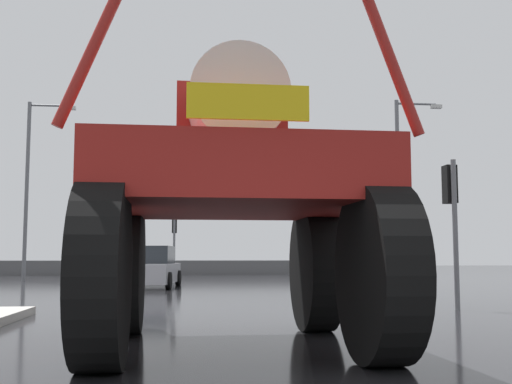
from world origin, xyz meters
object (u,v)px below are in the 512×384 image
streetlight_far_right (402,179)px  traffic_signal_near_right (451,201)px  streetlight_far_left (31,180)px  sedan_ahead (151,268)px  traffic_signal_far_left (174,232)px  oversize_sprayer (232,203)px

streetlight_far_right → traffic_signal_near_right: bearing=-105.0°
traffic_signal_near_right → streetlight_far_left: size_ratio=0.38×
sedan_ahead → traffic_signal_far_left: size_ratio=1.31×
traffic_signal_near_right → sedan_ahead: bearing=123.7°
oversize_sprayer → streetlight_far_right: streetlight_far_right is taller
traffic_signal_far_left → streetlight_far_right: (10.19, -4.35, 2.23)m
streetlight_far_left → sedan_ahead: bearing=-50.2°
sedan_ahead → streetlight_far_left: bearing=46.0°
oversize_sprayer → streetlight_far_left: streetlight_far_left is taller
traffic_signal_near_right → streetlight_far_right: streetlight_far_right is taller
traffic_signal_far_left → oversize_sprayer: bearing=-87.1°
oversize_sprayer → streetlight_far_left: 24.85m
oversize_sprayer → streetlight_far_left: size_ratio=0.59×
oversize_sprayer → traffic_signal_near_right: (5.17, 5.29, 0.54)m
sedan_ahead → traffic_signal_far_left: 8.15m
traffic_signal_near_right → streetlight_far_right: size_ratio=0.39×
oversize_sprayer → traffic_signal_far_left: (-1.22, 23.84, 0.55)m
sedan_ahead → traffic_signal_near_right: (7.07, -10.60, 1.64)m
oversize_sprayer → sedan_ahead: size_ratio=1.19×
oversize_sprayer → streetlight_far_left: bearing=18.1°
traffic_signal_near_right → traffic_signal_far_left: traffic_signal_far_left is taller
streetlight_far_left → streetlight_far_right: size_ratio=1.05×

